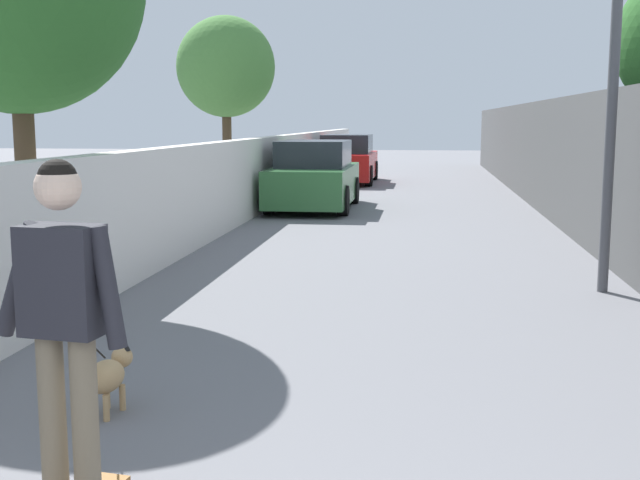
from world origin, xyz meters
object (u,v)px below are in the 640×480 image
at_px(car_near, 314,177).
at_px(car_far, 347,160).
at_px(tree_left_far, 226,67).
at_px(dog, 108,374).
at_px(lamp_post, 615,52).
at_px(person_skateboarder, 64,308).

relative_size(car_near, car_far, 0.96).
bearing_deg(car_far, car_near, -180.00).
bearing_deg(tree_left_far, dog, -169.16).
height_order(car_near, car_far, same).
height_order(lamp_post, car_near, lamp_post).
relative_size(lamp_post, car_far, 0.93).
distance_m(lamp_post, dog, 6.66).
height_order(person_skateboarder, car_near, person_skateboarder).
bearing_deg(lamp_post, tree_left_far, 34.09).
relative_size(tree_left_far, dog, 2.59).
bearing_deg(person_skateboarder, car_far, 1.99).
relative_size(person_skateboarder, dog, 0.98).
distance_m(tree_left_far, car_far, 6.81).
height_order(lamp_post, dog, lamp_post).
relative_size(person_skateboarder, car_near, 0.42).
bearing_deg(car_far, tree_left_far, 156.57).
distance_m(tree_left_far, dog, 15.55).
bearing_deg(tree_left_far, lamp_post, -145.91).
xyz_separation_m(tree_left_far, person_skateboarder, (-16.47, -3.28, -2.20)).
distance_m(lamp_post, car_near, 9.79).
distance_m(tree_left_far, car_near, 4.13).
xyz_separation_m(lamp_post, dog, (-4.54, 4.20, -2.47)).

